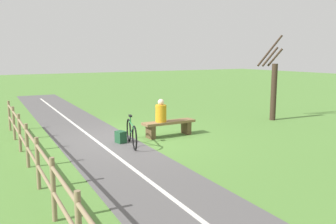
{
  "coord_description": "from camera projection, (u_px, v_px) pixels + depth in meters",
  "views": [
    {
      "loc": [
        4.32,
        10.1,
        2.63
      ],
      "look_at": [
        -0.58,
        1.54,
        1.04
      ],
      "focal_mm": 38.28,
      "sensor_mm": 36.0,
      "label": 1
    }
  ],
  "objects": [
    {
      "name": "ground_plane",
      "position": [
        128.0,
        139.0,
        11.19
      ],
      "size": [
        80.0,
        80.0,
        0.0
      ],
      "primitive_type": "plane",
      "color": "#548438"
    },
    {
      "name": "backpack",
      "position": [
        121.0,
        137.0,
        10.67
      ],
      "size": [
        0.32,
        0.34,
        0.37
      ],
      "rotation": [
        0.0,
        0.0,
        1.76
      ],
      "color": "#1E4C2D",
      "rests_on": "ground_plane"
    },
    {
      "name": "paved_path",
      "position": [
        155.0,
        186.0,
        7.21
      ],
      "size": [
        3.92,
        36.07,
        0.02
      ],
      "primitive_type": "cube",
      "rotation": [
        0.0,
        0.0,
        -0.04
      ],
      "color": "#565454",
      "rests_on": "ground_plane"
    },
    {
      "name": "bench",
      "position": [
        169.0,
        126.0,
        11.6
      ],
      "size": [
        1.79,
        0.47,
        0.49
      ],
      "rotation": [
        0.0,
        0.0,
        0.01
      ],
      "color": "brown",
      "rests_on": "ground_plane"
    },
    {
      "name": "path_centre_line",
      "position": [
        155.0,
        185.0,
        7.21
      ],
      "size": [
        1.52,
        31.97,
        0.0
      ],
      "primitive_type": "cube",
      "rotation": [
        0.0,
        0.0,
        -0.04
      ],
      "color": "silver",
      "rests_on": "paved_path"
    },
    {
      "name": "fence_roadside",
      "position": [
        44.0,
        170.0,
        6.3
      ],
      "size": [
        0.43,
        14.08,
        1.05
      ],
      "rotation": [
        0.0,
        0.0,
        1.55
      ],
      "color": "#847051",
      "rests_on": "ground_plane"
    },
    {
      "name": "bicycle",
      "position": [
        131.0,
        133.0,
        10.38
      ],
      "size": [
        0.5,
        1.72,
        0.88
      ],
      "rotation": [
        0.0,
        0.0,
        1.31
      ],
      "color": "black",
      "rests_on": "ground_plane"
    },
    {
      "name": "person_seated",
      "position": [
        161.0,
        112.0,
        11.37
      ],
      "size": [
        0.36,
        0.36,
        0.74
      ],
      "rotation": [
        0.0,
        0.0,
        0.01
      ],
      "color": "orange",
      "rests_on": "bench"
    },
    {
      "name": "tree_far_left",
      "position": [
        273.0,
        86.0,
        14.33
      ],
      "size": [
        1.02,
        0.8,
        3.41
      ],
      "color": "#38281E",
      "rests_on": "ground_plane"
    }
  ]
}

